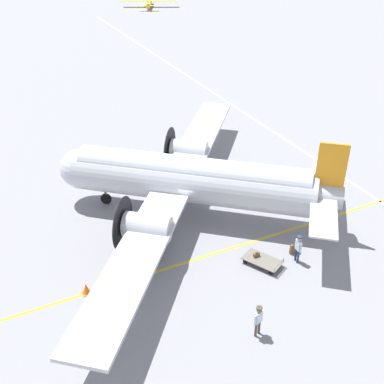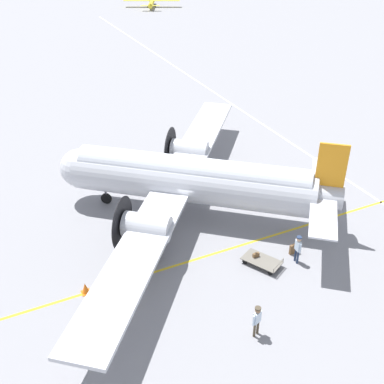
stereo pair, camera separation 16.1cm
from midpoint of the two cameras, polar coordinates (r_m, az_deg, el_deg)
ground_plane at (r=29.85m, az=-0.15°, el=-2.70°), size 300.00×300.00×0.00m
apron_line_eastwest at (r=27.00m, az=3.58°, el=-6.96°), size 120.00×0.16×0.01m
apron_line_northsouth at (r=35.74m, az=16.88°, el=2.01°), size 0.16×120.00×0.01m
airliner_main at (r=28.62m, az=-0.98°, el=1.56°), size 19.52×22.48×5.73m
crew_foreground at (r=21.95m, az=7.67°, el=-14.55°), size 0.54×0.35×1.67m
passenger_boarding at (r=26.18m, az=12.32°, el=-6.26°), size 0.30×0.57×1.67m
suitcase_near_door at (r=27.19m, az=11.82°, el=-6.58°), size 0.50×0.14×0.64m
suitcase_upright_spare at (r=26.29m, az=7.45°, el=-7.65°), size 0.36×0.14×0.60m
baggage_cart at (r=26.12m, az=8.19°, el=-8.04°), size 1.94×2.31×0.56m
light_aircraft_distant at (r=93.80m, az=-5.14°, el=21.48°), size 9.59×7.49×1.96m
traffic_cone at (r=24.79m, az=-12.62°, el=-11.13°), size 0.45×0.45×0.59m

